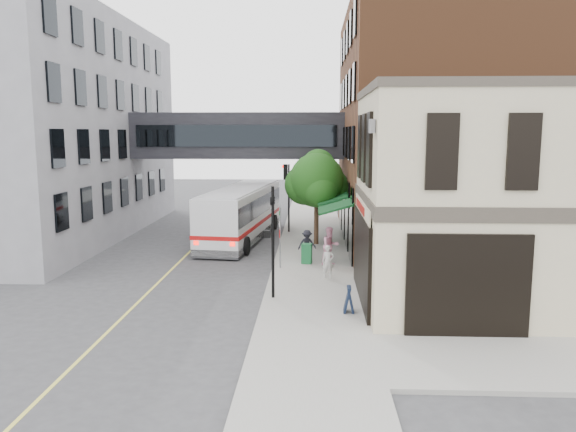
# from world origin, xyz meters

# --- Properties ---
(ground) EXTENTS (120.00, 120.00, 0.00)m
(ground) POSITION_xyz_m (0.00, 0.00, 0.00)
(ground) COLOR #38383A
(ground) RESTS_ON ground
(sidewalk_main) EXTENTS (4.00, 60.00, 0.15)m
(sidewalk_main) POSITION_xyz_m (2.00, 14.00, 0.07)
(sidewalk_main) COLOR gray
(sidewalk_main) RESTS_ON ground
(corner_building) EXTENTS (10.19, 8.12, 8.45)m
(corner_building) POSITION_xyz_m (8.97, 2.00, 4.21)
(corner_building) COLOR #C5B996
(corner_building) RESTS_ON ground
(brick_building) EXTENTS (13.76, 18.00, 14.00)m
(brick_building) POSITION_xyz_m (9.98, 15.00, 6.99)
(brick_building) COLOR #58311B
(brick_building) RESTS_ON ground
(opposite_building) EXTENTS (14.00, 24.00, 14.00)m
(opposite_building) POSITION_xyz_m (-17.00, 16.00, 7.00)
(opposite_building) COLOR slate
(opposite_building) RESTS_ON ground
(skyway_bridge) EXTENTS (14.00, 3.18, 3.00)m
(skyway_bridge) POSITION_xyz_m (-3.00, 18.00, 6.50)
(skyway_bridge) COLOR black
(skyway_bridge) RESTS_ON ground
(traffic_signal_near) EXTENTS (0.44, 0.22, 4.60)m
(traffic_signal_near) POSITION_xyz_m (0.37, 2.00, 2.98)
(traffic_signal_near) COLOR black
(traffic_signal_near) RESTS_ON sidewalk_main
(traffic_signal_far) EXTENTS (0.53, 0.28, 4.50)m
(traffic_signal_far) POSITION_xyz_m (0.26, 17.00, 3.34)
(traffic_signal_far) COLOR black
(traffic_signal_far) RESTS_ON sidewalk_main
(street_sign_pole) EXTENTS (0.08, 0.75, 3.00)m
(street_sign_pole) POSITION_xyz_m (0.39, 7.00, 1.93)
(street_sign_pole) COLOR gray
(street_sign_pole) RESTS_ON sidewalk_main
(street_tree) EXTENTS (3.80, 3.20, 5.60)m
(street_tree) POSITION_xyz_m (2.19, 13.22, 3.91)
(street_tree) COLOR #382619
(street_tree) RESTS_ON sidewalk_main
(lane_marking) EXTENTS (0.12, 40.00, 0.01)m
(lane_marking) POSITION_xyz_m (-5.00, 10.00, 0.01)
(lane_marking) COLOR #D8CC4C
(lane_marking) RESTS_ON ground
(bus) EXTENTS (4.10, 12.27, 3.24)m
(bus) POSITION_xyz_m (-2.48, 14.88, 1.81)
(bus) COLOR silver
(bus) RESTS_ON ground
(pedestrian_a) EXTENTS (0.57, 0.40, 1.50)m
(pedestrian_a) POSITION_xyz_m (2.69, 5.20, 0.90)
(pedestrian_a) COLOR silver
(pedestrian_a) RESTS_ON sidewalk_main
(pedestrian_b) EXTENTS (1.17, 1.08, 1.93)m
(pedestrian_b) POSITION_xyz_m (2.86, 7.69, 1.11)
(pedestrian_b) COLOR pink
(pedestrian_b) RESTS_ON sidewalk_main
(pedestrian_c) EXTENTS (1.09, 0.79, 1.51)m
(pedestrian_c) POSITION_xyz_m (1.69, 9.13, 0.91)
(pedestrian_c) COLOR black
(pedestrian_c) RESTS_ON sidewalk_main
(newspaper_box) EXTENTS (0.56, 0.51, 1.00)m
(newspaper_box) POSITION_xyz_m (1.69, 7.98, 0.65)
(newspaper_box) COLOR #155D2E
(newspaper_box) RESTS_ON sidewalk_main
(sandwich_board) EXTENTS (0.37, 0.56, 0.97)m
(sandwich_board) POSITION_xyz_m (3.33, 0.26, 0.64)
(sandwich_board) COLOR black
(sandwich_board) RESTS_ON sidewalk_main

